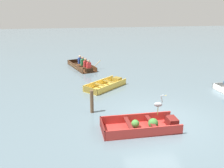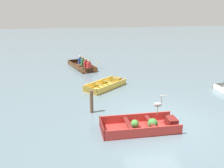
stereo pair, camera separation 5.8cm
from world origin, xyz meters
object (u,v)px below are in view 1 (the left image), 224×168
(dinghy_red_foreground, at_px, (144,126))
(skiff_yellow_near_moored, at_px, (107,85))
(mooring_post, at_px, (92,102))
(heron_on_dinghy, at_px, (159,104))
(rowboat_dark_varnish_with_crew, at_px, (83,66))

(dinghy_red_foreground, xyz_separation_m, skiff_yellow_near_moored, (-0.71, 5.17, -0.03))
(dinghy_red_foreground, bearing_deg, mooring_post, 134.93)
(dinghy_red_foreground, distance_m, skiff_yellow_near_moored, 5.22)
(heron_on_dinghy, height_order, mooring_post, heron_on_dinghy)
(skiff_yellow_near_moored, relative_size, mooring_post, 2.55)
(dinghy_red_foreground, xyz_separation_m, heron_on_dinghy, (0.61, 0.25, 0.75))
(rowboat_dark_varnish_with_crew, bearing_deg, dinghy_red_foreground, -79.08)
(skiff_yellow_near_moored, bearing_deg, dinghy_red_foreground, -82.14)
(dinghy_red_foreground, distance_m, heron_on_dinghy, 1.00)
(dinghy_red_foreground, bearing_deg, skiff_yellow_near_moored, 97.86)
(dinghy_red_foreground, height_order, mooring_post, mooring_post)
(dinghy_red_foreground, relative_size, mooring_post, 2.88)
(skiff_yellow_near_moored, height_order, heron_on_dinghy, heron_on_dinghy)
(dinghy_red_foreground, xyz_separation_m, rowboat_dark_varnish_with_crew, (-1.86, 9.62, 0.07))
(rowboat_dark_varnish_with_crew, relative_size, mooring_post, 3.42)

